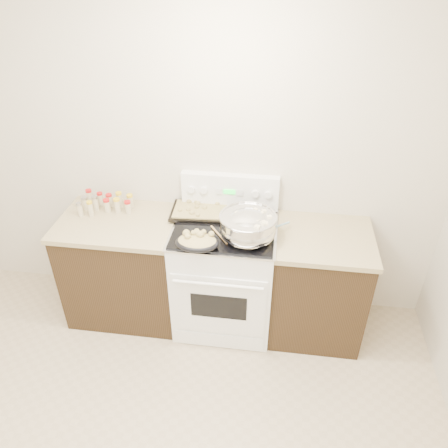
# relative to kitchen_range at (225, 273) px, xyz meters

# --- Properties ---
(room_shell) EXTENTS (4.10, 3.60, 2.75)m
(room_shell) POSITION_rel_kitchen_range_xyz_m (-0.35, -1.42, 1.21)
(room_shell) COLOR beige
(room_shell) RESTS_ON ground
(counter_left) EXTENTS (0.93, 0.67, 0.92)m
(counter_left) POSITION_rel_kitchen_range_xyz_m (-0.83, 0.01, -0.03)
(counter_left) COLOR black
(counter_left) RESTS_ON ground
(counter_right) EXTENTS (0.73, 0.67, 0.92)m
(counter_right) POSITION_rel_kitchen_range_xyz_m (0.73, 0.01, -0.03)
(counter_right) COLOR black
(counter_right) RESTS_ON ground
(kitchen_range) EXTENTS (0.78, 0.73, 1.22)m
(kitchen_range) POSITION_rel_kitchen_range_xyz_m (0.00, 0.00, 0.00)
(kitchen_range) COLOR white
(kitchen_range) RESTS_ON ground
(mixing_bowl) EXTENTS (0.44, 0.44, 0.24)m
(mixing_bowl) POSITION_rel_kitchen_range_xyz_m (0.18, -0.12, 0.55)
(mixing_bowl) COLOR silver
(mixing_bowl) RESTS_ON kitchen_range
(roasting_pan) EXTENTS (0.31, 0.22, 0.12)m
(roasting_pan) POSITION_rel_kitchen_range_xyz_m (-0.16, -0.28, 0.50)
(roasting_pan) COLOR black
(roasting_pan) RESTS_ON kitchen_range
(baking_sheet) EXTENTS (0.46, 0.34, 0.06)m
(baking_sheet) POSITION_rel_kitchen_range_xyz_m (-0.22, 0.17, 0.47)
(baking_sheet) COLOR black
(baking_sheet) RESTS_ON kitchen_range
(wooden_spoon) EXTENTS (0.16, 0.21, 0.04)m
(wooden_spoon) POSITION_rel_kitchen_range_xyz_m (-0.07, -0.18, 0.46)
(wooden_spoon) COLOR tan
(wooden_spoon) RESTS_ON kitchen_range
(blue_ladle) EXTENTS (0.18, 0.23, 0.09)m
(blue_ladle) POSITION_rel_kitchen_range_xyz_m (0.34, -0.09, 0.49)
(blue_ladle) COLOR #779EB2
(blue_ladle) RESTS_ON kitchen_range
(spice_jars) EXTENTS (0.41, 0.23, 0.13)m
(spice_jars) POSITION_rel_kitchen_range_xyz_m (-0.98, 0.14, 0.49)
(spice_jars) COLOR #BFB28C
(spice_jars) RESTS_ON counter_left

